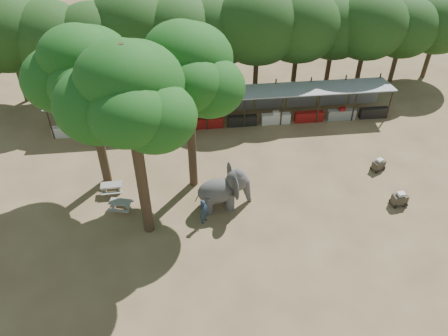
{
  "coord_description": "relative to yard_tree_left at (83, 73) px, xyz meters",
  "views": [
    {
      "loc": [
        -3.47,
        -17.1,
        19.92
      ],
      "look_at": [
        -1.0,
        5.0,
        2.0
      ],
      "focal_mm": 35.0,
      "sensor_mm": 36.0,
      "label": 1
    }
  ],
  "objects": [
    {
      "name": "yard_tree_left",
      "position": [
        0.0,
        0.0,
        0.0
      ],
      "size": [
        7.1,
        6.9,
        11.02
      ],
      "color": "#332316",
      "rests_on": "ground"
    },
    {
      "name": "yard_tree_back",
      "position": [
        6.0,
        -1.0,
        0.34
      ],
      "size": [
        7.1,
        6.9,
        11.36
      ],
      "color": "#332316",
      "rests_on": "ground"
    },
    {
      "name": "vendor_stalls",
      "position": [
        9.13,
        6.65,
        -7.02
      ],
      "size": [
        28.0,
        2.99,
        2.8
      ],
      "color": "#94979B",
      "rests_on": "ground"
    },
    {
      "name": "ground",
      "position": [
        9.13,
        -7.19,
        -8.2
      ],
      "size": [
        100.0,
        100.0,
        0.0
      ],
      "primitive_type": "plane",
      "color": "brown",
      "rests_on": "ground"
    },
    {
      "name": "cart_front",
      "position": [
        19.39,
        -4.8,
        -7.7
      ],
      "size": [
        1.08,
        0.75,
        1.02
      ],
      "rotation": [
        0.0,
        0.0,
        0.07
      ],
      "color": "#352E25",
      "rests_on": "ground"
    },
    {
      "name": "yard_tree_center",
      "position": [
        3.0,
        -5.0,
        1.01
      ],
      "size": [
        7.1,
        6.9,
        12.04
      ],
      "color": "#332316",
      "rests_on": "ground"
    },
    {
      "name": "handler",
      "position": [
        6.57,
        -4.95,
        -7.31
      ],
      "size": [
        0.73,
        0.77,
        1.78
      ],
      "primitive_type": "imported",
      "rotation": [
        0.0,
        0.0,
        0.93
      ],
      "color": "#26384C",
      "rests_on": "ground"
    },
    {
      "name": "picnic_table_far",
      "position": [
        0.6,
        -1.5,
        -7.73
      ],
      "size": [
        1.47,
        1.33,
        0.71
      ],
      "rotation": [
        0.0,
        0.0,
        0.04
      ],
      "color": "gray",
      "rests_on": "ground"
    },
    {
      "name": "backdrop_trees",
      "position": [
        9.13,
        11.81,
        -2.69
      ],
      "size": [
        46.46,
        5.95,
        8.33
      ],
      "color": "#332316",
      "rests_on": "ground"
    },
    {
      "name": "elephant",
      "position": [
        7.99,
        -3.6,
        -6.8
      ],
      "size": [
        3.72,
        2.81,
        2.8
      ],
      "rotation": [
        0.0,
        0.0,
        0.13
      ],
      "color": "#424040",
      "rests_on": "ground"
    },
    {
      "name": "cart_back",
      "position": [
        19.44,
        -1.13,
        -7.74
      ],
      "size": [
        1.14,
        0.97,
        0.94
      ],
      "rotation": [
        0.0,
        0.0,
        0.43
      ],
      "color": "#352E25",
      "rests_on": "ground"
    },
    {
      "name": "picnic_table_near",
      "position": [
        1.31,
        -3.26,
        -7.74
      ],
      "size": [
        1.68,
        1.58,
        0.7
      ],
      "rotation": [
        0.0,
        0.0,
        -0.26
      ],
      "color": "gray",
      "rests_on": "ground"
    }
  ]
}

